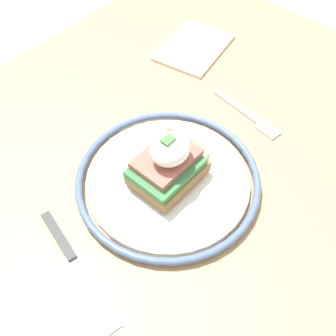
% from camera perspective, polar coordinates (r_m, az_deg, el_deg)
% --- Properties ---
extents(ground_plane, '(6.00, 6.00, 0.00)m').
position_cam_1_polar(ground_plane, '(1.29, 0.43, -20.78)').
color(ground_plane, '#9E9993').
extents(dining_table, '(0.90, 0.75, 0.76)m').
position_cam_1_polar(dining_table, '(0.71, 0.72, -6.21)').
color(dining_table, tan).
rests_on(dining_table, ground_plane).
extents(plate, '(0.25, 0.25, 0.02)m').
position_cam_1_polar(plate, '(0.58, 0.00, -1.64)').
color(plate, silver).
rests_on(plate, dining_table).
extents(sandwich, '(0.13, 0.07, 0.08)m').
position_cam_1_polar(sandwich, '(0.55, 0.06, 0.67)').
color(sandwich, olive).
rests_on(sandwich, plate).
extents(fork, '(0.03, 0.14, 0.00)m').
position_cam_1_polar(fork, '(0.68, 10.74, 7.09)').
color(fork, silver).
rests_on(fork, dining_table).
extents(knife, '(0.06, 0.18, 0.01)m').
position_cam_1_polar(knife, '(0.54, -12.89, -11.76)').
color(knife, '#2D2D2D').
rests_on(knife, dining_table).
extents(napkin, '(0.15, 0.12, 0.01)m').
position_cam_1_polar(napkin, '(0.80, 3.55, 16.00)').
color(napkin, beige).
rests_on(napkin, dining_table).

